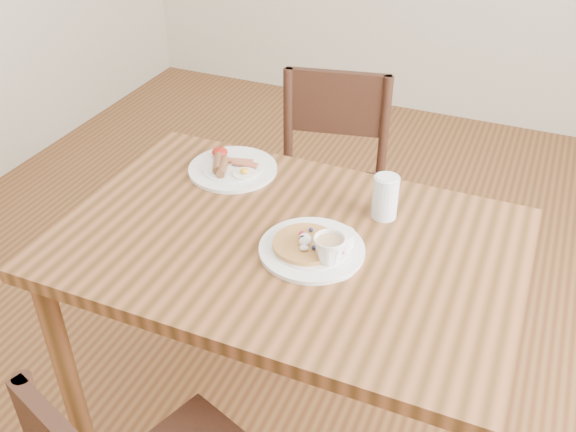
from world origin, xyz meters
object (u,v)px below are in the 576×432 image
at_px(breakfast_plate, 231,167).
at_px(teacup_saucer, 329,253).
at_px(pancake_plate, 314,246).
at_px(dining_table, 288,267).
at_px(chair_far, 329,184).
at_px(water_glass, 385,197).

height_order(breakfast_plate, teacup_saucer, teacup_saucer).
xyz_separation_m(pancake_plate, breakfast_plate, (-0.38, 0.28, -0.00)).
xyz_separation_m(dining_table, teacup_saucer, (0.14, -0.06, 0.14)).
height_order(chair_far, breakfast_plate, chair_far).
bearing_deg(teacup_saucer, pancake_plate, 145.77).
xyz_separation_m(pancake_plate, water_glass, (0.12, 0.22, 0.05)).
relative_size(pancake_plate, breakfast_plate, 1.00).
height_order(dining_table, teacup_saucer, teacup_saucer).
relative_size(dining_table, breakfast_plate, 4.44).
relative_size(chair_far, breakfast_plate, 3.26).
xyz_separation_m(teacup_saucer, water_glass, (0.06, 0.26, 0.02)).
bearing_deg(chair_far, breakfast_plate, 57.25).
bearing_deg(breakfast_plate, water_glass, -6.14).
height_order(dining_table, water_glass, water_glass).
distance_m(dining_table, pancake_plate, 0.14).
distance_m(chair_far, breakfast_plate, 0.54).
bearing_deg(pancake_plate, dining_table, 162.86).
bearing_deg(water_glass, breakfast_plate, 173.86).
relative_size(dining_table, pancake_plate, 4.44).
height_order(chair_far, water_glass, chair_far).
bearing_deg(teacup_saucer, water_glass, 75.92).
bearing_deg(teacup_saucer, dining_table, 155.41).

